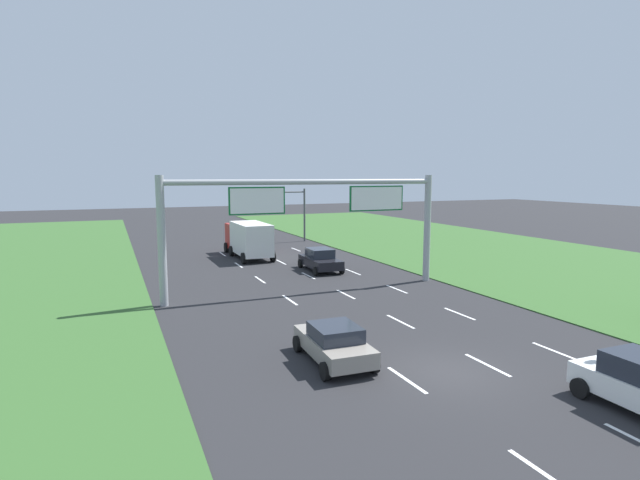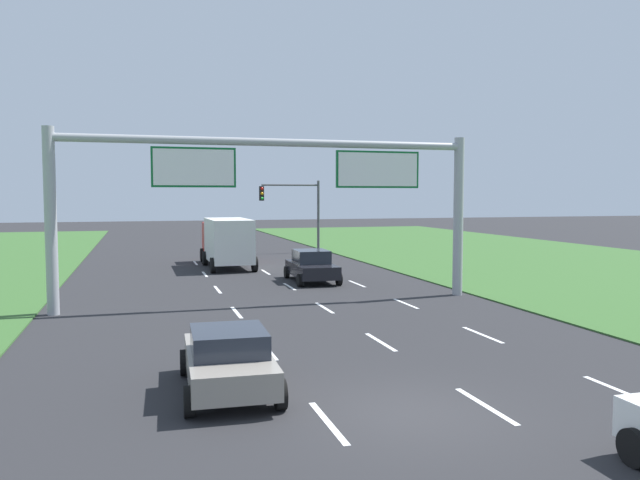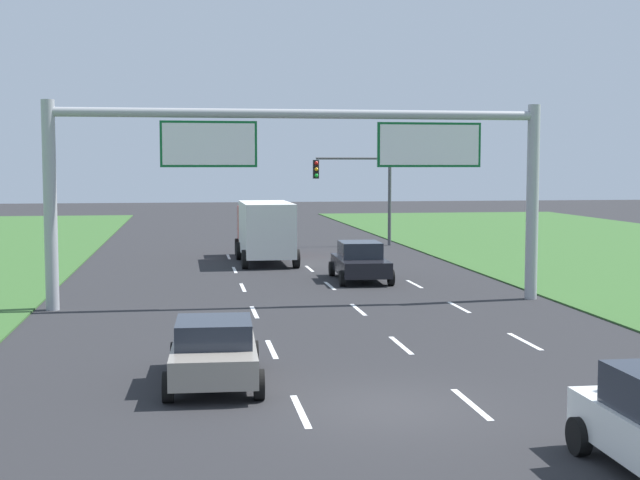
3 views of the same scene
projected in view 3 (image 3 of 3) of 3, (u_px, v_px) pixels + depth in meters
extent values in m
plane|color=#262628|center=(387.00, 408.00, 17.82)|extent=(200.00, 200.00, 0.00)
cube|color=white|center=(300.00, 411.00, 17.56)|extent=(0.14, 2.40, 0.01)
cube|color=white|center=(272.00, 349.00, 23.47)|extent=(0.14, 2.40, 0.01)
cube|color=white|center=(254.00, 312.00, 29.39)|extent=(0.14, 2.40, 0.01)
cube|color=white|center=(243.00, 287.00, 35.30)|extent=(0.14, 2.40, 0.01)
cube|color=white|center=(235.00, 270.00, 41.21)|extent=(0.14, 2.40, 0.01)
cube|color=white|center=(229.00, 257.00, 47.12)|extent=(0.14, 2.40, 0.01)
cube|color=white|center=(471.00, 404.00, 18.08)|extent=(0.14, 2.40, 0.01)
cube|color=white|center=(401.00, 345.00, 23.99)|extent=(0.14, 2.40, 0.01)
cube|color=white|center=(358.00, 310.00, 29.91)|extent=(0.14, 2.40, 0.01)
cube|color=white|center=(330.00, 286.00, 35.82)|extent=(0.14, 2.40, 0.01)
cube|color=white|center=(309.00, 269.00, 41.73)|extent=(0.14, 2.40, 0.01)
cube|color=white|center=(294.00, 256.00, 47.64)|extent=(0.14, 2.40, 0.01)
cube|color=white|center=(632.00, 397.00, 18.60)|extent=(0.14, 2.40, 0.01)
cube|color=white|center=(525.00, 341.00, 24.51)|extent=(0.14, 2.40, 0.01)
cube|color=white|center=(459.00, 307.00, 30.42)|extent=(0.14, 2.40, 0.01)
cube|color=white|center=(414.00, 284.00, 36.34)|extent=(0.14, 2.40, 0.01)
cube|color=white|center=(382.00, 267.00, 42.25)|extent=(0.14, 2.40, 0.01)
cube|color=white|center=(358.00, 255.00, 48.16)|extent=(0.14, 2.40, 0.01)
cube|color=black|center=(360.00, 265.00, 37.40)|extent=(2.11, 4.52, 0.64)
cube|color=#232833|center=(360.00, 250.00, 37.45)|extent=(1.73, 2.10, 0.67)
cylinder|color=black|center=(332.00, 269.00, 38.98)|extent=(0.24, 0.65, 0.64)
cylinder|color=black|center=(376.00, 268.00, 39.20)|extent=(0.24, 0.65, 0.64)
cylinder|color=black|center=(342.00, 278.00, 35.66)|extent=(0.24, 0.65, 0.64)
cylinder|color=black|center=(391.00, 278.00, 35.88)|extent=(0.24, 0.65, 0.64)
cube|color=gray|center=(214.00, 356.00, 19.77)|extent=(1.98, 4.19, 0.61)
cube|color=#232833|center=(214.00, 332.00, 19.56)|extent=(1.71, 1.94, 0.53)
cylinder|color=black|center=(175.00, 356.00, 21.19)|extent=(0.24, 0.65, 0.64)
cylinder|color=black|center=(254.00, 354.00, 21.40)|extent=(0.24, 0.65, 0.64)
cylinder|color=black|center=(168.00, 387.00, 18.20)|extent=(0.24, 0.65, 0.64)
cylinder|color=black|center=(259.00, 384.00, 18.40)|extent=(0.24, 0.65, 0.64)
cylinder|color=black|center=(579.00, 436.00, 14.89)|extent=(0.22, 0.64, 0.64)
cube|color=#B21E19|center=(259.00, 227.00, 47.60)|extent=(2.21, 2.11, 2.20)
cube|color=silver|center=(266.00, 229.00, 43.74)|extent=(2.39, 5.42, 2.57)
cylinder|color=black|center=(238.00, 247.00, 48.01)|extent=(0.29, 0.90, 0.90)
cylinder|color=black|center=(279.00, 246.00, 48.36)|extent=(0.29, 0.90, 0.90)
cylinder|color=black|center=(239.00, 251.00, 45.73)|extent=(0.29, 0.90, 0.90)
cylinder|color=black|center=(286.00, 250.00, 46.11)|extent=(0.29, 0.90, 0.90)
cylinder|color=black|center=(245.00, 259.00, 41.60)|extent=(0.29, 0.90, 0.90)
cylinder|color=black|center=(296.00, 259.00, 41.97)|extent=(0.29, 0.90, 0.90)
cylinder|color=#9EA0A5|center=(50.00, 206.00, 29.53)|extent=(0.44, 0.44, 7.00)
cylinder|color=#9EA0A5|center=(532.00, 203.00, 32.02)|extent=(0.44, 0.44, 7.00)
cylinder|color=#9EA0A5|center=(301.00, 114.00, 30.52)|extent=(16.80, 0.32, 0.32)
cube|color=#0C5B28|center=(209.00, 144.00, 30.14)|extent=(3.27, 0.12, 1.57)
cube|color=white|center=(209.00, 144.00, 30.07)|extent=(3.11, 0.01, 1.41)
cube|color=#0C5B28|center=(429.00, 145.00, 31.28)|extent=(3.72, 0.12, 1.57)
cube|color=white|center=(430.00, 145.00, 31.21)|extent=(3.56, 0.01, 1.41)
cylinder|color=#47494F|center=(390.00, 199.00, 53.70)|extent=(0.20, 0.20, 5.60)
cylinder|color=#47494F|center=(353.00, 158.00, 53.17)|extent=(4.50, 0.14, 0.14)
cube|color=black|center=(316.00, 169.00, 52.89)|extent=(0.32, 0.36, 1.10)
sphere|color=red|center=(316.00, 163.00, 52.66)|extent=(0.22, 0.22, 0.22)
sphere|color=orange|center=(316.00, 169.00, 52.69)|extent=(0.22, 0.22, 0.22)
sphere|color=green|center=(316.00, 176.00, 52.72)|extent=(0.22, 0.22, 0.22)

